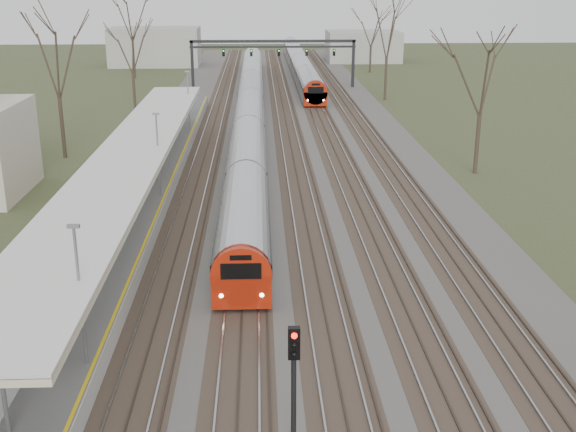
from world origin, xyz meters
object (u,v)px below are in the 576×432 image
at_px(passenger, 54,332).
at_px(train_near, 250,104).
at_px(signal_post, 294,368).
at_px(train_far, 300,64).

bearing_deg(passenger, train_near, -12.72).
relative_size(train_near, passenger, 48.22).
distance_m(passenger, signal_post, 9.18).
relative_size(train_near, train_far, 1.50).
relative_size(train_near, signal_post, 22.00).
distance_m(train_far, signal_post, 89.06).
distance_m(train_near, signal_post, 53.99).
bearing_deg(train_far, train_near, -101.33).
distance_m(train_far, passenger, 85.78).
height_order(train_near, passenger, train_near).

